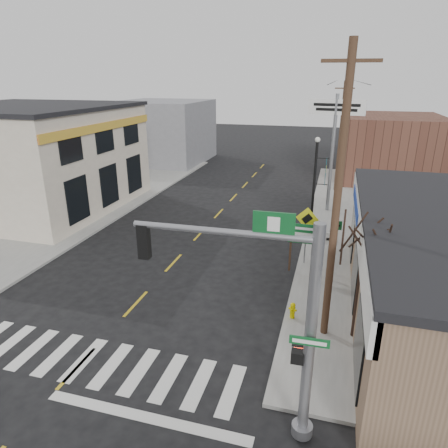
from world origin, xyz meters
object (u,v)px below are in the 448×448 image
(lamp_post, at_px, (316,180))
(bare_tree, at_px, (368,227))
(traffic_signal_pole, at_px, (281,311))
(utility_pole_far, at_px, (340,136))
(guide_sign, at_px, (304,239))
(fire_hydrant, at_px, (293,310))
(dance_center_sign, at_px, (335,126))
(utility_pole_near, at_px, (337,200))

(lamp_post, distance_m, bare_tree, 9.80)
(traffic_signal_pole, relative_size, bare_tree, 1.13)
(utility_pole_far, bearing_deg, guide_sign, -98.76)
(guide_sign, relative_size, utility_pole_far, 0.31)
(fire_hydrant, distance_m, utility_pole_far, 19.90)
(bare_tree, bearing_deg, lamp_post, 102.79)
(lamp_post, bearing_deg, dance_center_sign, 85.57)
(traffic_signal_pole, xyz_separation_m, bare_tree, (2.08, 4.70, 0.58))
(dance_center_sign, distance_m, bare_tree, 14.57)
(dance_center_sign, xyz_separation_m, utility_pole_far, (0.43, 5.58, -1.38))
(traffic_signal_pole, xyz_separation_m, utility_pole_far, (1.05, 24.70, 0.77))
(bare_tree, xyz_separation_m, utility_pole_near, (-1.02, -0.09, 0.85))
(guide_sign, distance_m, utility_pole_near, 5.69)
(lamp_post, bearing_deg, fire_hydrant, -86.52)
(traffic_signal_pole, xyz_separation_m, dance_center_sign, (0.63, 19.12, 2.15))
(traffic_signal_pole, height_order, utility_pole_far, utility_pole_far)
(traffic_signal_pole, distance_m, utility_pole_far, 24.73)
(guide_sign, xyz_separation_m, utility_pole_far, (1.20, 15.57, 2.61))
(bare_tree, bearing_deg, traffic_signal_pole, -113.80)
(utility_pole_far, bearing_deg, fire_hydrant, -97.88)
(traffic_signal_pole, height_order, utility_pole_near, utility_pole_near)
(fire_hydrant, height_order, bare_tree, bare_tree)
(traffic_signal_pole, relative_size, guide_sign, 2.28)
(traffic_signal_pole, xyz_separation_m, guide_sign, (-0.15, 9.13, -1.83))
(traffic_signal_pole, relative_size, lamp_post, 1.06)
(fire_hydrant, xyz_separation_m, dance_center_sign, (0.77, 13.89, 5.33))
(traffic_signal_pole, height_order, bare_tree, traffic_signal_pole)
(bare_tree, height_order, utility_pole_far, utility_pole_far)
(guide_sign, xyz_separation_m, bare_tree, (2.22, -4.42, 2.41))
(fire_hydrant, bearing_deg, utility_pole_near, -26.83)
(lamp_post, bearing_deg, traffic_signal_pole, -85.78)
(lamp_post, bearing_deg, utility_pole_near, -79.37)
(fire_hydrant, distance_m, lamp_post, 9.45)
(lamp_post, xyz_separation_m, dance_center_sign, (0.71, 4.89, 2.44))
(guide_sign, relative_size, lamp_post, 0.46)
(guide_sign, distance_m, dance_center_sign, 10.78)
(guide_sign, height_order, fire_hydrant, guide_sign)
(bare_tree, bearing_deg, dance_center_sign, 95.74)
(lamp_post, xyz_separation_m, utility_pole_far, (1.14, 10.47, 1.06))
(utility_pole_far, bearing_deg, bare_tree, -91.42)
(guide_sign, relative_size, bare_tree, 0.50)
(utility_pole_near, bearing_deg, guide_sign, 99.08)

